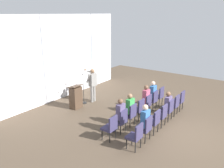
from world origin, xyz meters
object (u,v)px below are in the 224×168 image
Objects in this scene: chair_r1_c5 at (174,104)px; chair_r0_c3 at (139,108)px; chair_r0_c5 at (153,99)px; audience_r0_c2 at (129,108)px; chair_r1_c4 at (168,109)px; lectern at (76,97)px; chair_r0_c2 at (131,114)px; audience_r0_c1 at (119,114)px; chair_r0_c6 at (159,95)px; chair_r1_c0 at (136,135)px; chair_r1_c2 at (154,120)px; chair_r0_c1 at (121,120)px; mic_stand at (84,97)px; audience_r0_c5 at (152,94)px; chair_r0_c0 at (111,126)px; chair_r0_c4 at (146,103)px; audience_r1_c1 at (144,121)px; audience_r0_c4 at (145,98)px; chair_r1_c3 at (162,114)px; speaker at (92,83)px; chair_r1_c6 at (180,99)px; chair_r1_c1 at (146,127)px; audience_r1_c4 at (167,104)px.

chair_r0_c3 is at bearing 142.61° from chair_r1_c5.
chair_r1_c5 is (0.00, -1.03, 0.00)m from chair_r0_c5.
chair_r0_c3 is at bearing -6.66° from audience_r0_c2.
lectern is at bearing 107.38° from chair_r1_c4.
chair_r0_c2 is at bearing 153.00° from chair_r1_c5.
audience_r0_c1 is 1.45× the size of chair_r0_c6.
chair_r0_c3 and chair_r1_c0 have the same top height.
chair_r0_c3 is at bearing 56.80° from chair_r1_c2.
chair_r0_c1 is 1.00× the size of chair_r1_c4.
mic_stand is 1.65× the size of chair_r1_c4.
lectern is 0.83× the size of audience_r0_c5.
chair_r1_c4 is (2.71, -1.03, 0.00)m from chair_r0_c0.
chair_r1_c5 is at bearing -56.80° from chair_r0_c4.
audience_r1_c1 is at bearing 173.39° from chair_r1_c2.
audience_r0_c4 is (0.68, 0.08, 0.22)m from chair_r0_c3.
audience_r0_c1 is 0.68m from audience_r0_c2.
chair_r0_c4 is at bearing 56.80° from chair_r1_c3.
chair_r1_c2 and chair_r1_c5 have the same top height.
speaker reaches higher than chair_r1_c2.
lectern reaches higher than chair_r0_c1.
chair_r0_c2 is 1.00× the size of chair_r0_c4.
chair_r0_c5 is (1.30, -3.20, 0.20)m from mic_stand.
chair_r0_c4 is (2.03, 0.00, 0.00)m from chair_r0_c1.
chair_r0_c2 and chair_r0_c6 have the same top height.
chair_r1_c6 is (1.98, -4.24, 0.20)m from mic_stand.
chair_r1_c6 is (0.68, 0.00, 0.00)m from chair_r1_c5.
chair_r0_c2 and chair_r1_c3 have the same top height.
chair_r0_c4 is at bearing 90.00° from chair_r1_c4.
chair_r1_c0 is (-0.68, -1.11, -0.22)m from audience_r0_c1.
audience_r0_c4 reaches higher than chair_r1_c4.
chair_r1_c6 is at bearing 0.00° from chair_r1_c0.
chair_r0_c0 and chair_r1_c0 have the same top height.
chair_r1_c3 is (-1.35, -1.11, -0.23)m from audience_r0_c5.
chair_r1_c2 is at bearing -159.09° from chair_r0_c6.
chair_r0_c5 is 2.28m from chair_r1_c2.
chair_r0_c1 is at bearing -121.91° from speaker.
chair_r1_c5 is at bearing -58.70° from audience_r0_c4.
audience_r0_c5 is at bearing -0.03° from audience_r0_c2.
audience_r0_c2 is 0.98× the size of audience_r0_c5.
chair_r0_c5 is at bearing -1.67° from audience_r0_c1.
chair_r1_c1 is (-2.03, -1.03, 0.00)m from chair_r0_c4.
audience_r0_c2 is 1.45× the size of chair_r1_c4.
chair_r0_c1 is at bearing 90.00° from chair_r1_c1.
audience_r0_c2 is 0.72m from chair_r0_c3.
chair_r0_c0 is at bearing 153.00° from chair_r1_c3.
chair_r0_c4 and chair_r1_c6 have the same top height.
chair_r0_c4 is at bearing 142.61° from chair_r1_c6.
audience_r0_c4 is 1.03m from audience_r1_c4.
chair_r1_c1 is 0.68× the size of audience_r1_c1.
audience_r0_c4 is at bearing 90.00° from chair_r0_c4.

